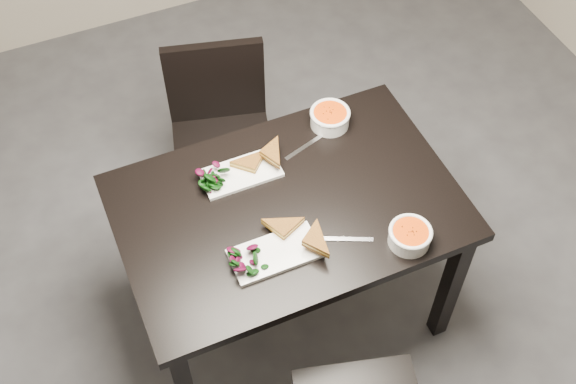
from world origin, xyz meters
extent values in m
cube|color=black|center=(0.35, 0.33, 0.73)|extent=(1.20, 0.80, 0.04)
cube|color=black|center=(0.89, -0.01, 0.35)|extent=(0.06, 0.06, 0.71)
cube|color=black|center=(-0.19, 0.67, 0.35)|extent=(0.06, 0.06, 0.71)
cube|color=black|center=(0.89, 0.67, 0.35)|extent=(0.06, 0.06, 0.71)
cube|color=black|center=(0.31, 0.94, 0.43)|extent=(0.51, 0.51, 0.04)
cube|color=black|center=(0.09, 0.81, 0.21)|extent=(0.05, 0.05, 0.41)
cube|color=black|center=(0.44, 0.72, 0.21)|extent=(0.05, 0.05, 0.41)
cube|color=black|center=(0.18, 1.16, 0.21)|extent=(0.05, 0.05, 0.41)
cube|color=black|center=(0.53, 1.07, 0.21)|extent=(0.05, 0.05, 0.41)
cube|color=black|center=(0.35, 1.12, 0.65)|extent=(0.42, 0.14, 0.40)
cube|color=white|center=(0.22, 0.16, 0.76)|extent=(0.30, 0.15, 0.02)
cylinder|color=white|center=(0.66, 0.02, 0.78)|extent=(0.14, 0.14, 0.06)
cylinder|color=#F14C0A|center=(0.66, 0.02, 0.80)|extent=(0.12, 0.12, 0.02)
torus|color=white|center=(0.66, 0.02, 0.81)|extent=(0.15, 0.15, 0.01)
cube|color=silver|center=(0.47, 0.12, 0.75)|extent=(0.17, 0.09, 0.00)
cube|color=white|center=(0.24, 0.52, 0.76)|extent=(0.29, 0.14, 0.01)
cylinder|color=white|center=(0.65, 0.62, 0.78)|extent=(0.15, 0.15, 0.06)
cylinder|color=#F14C0A|center=(0.65, 0.62, 0.80)|extent=(0.13, 0.13, 0.02)
torus|color=white|center=(0.65, 0.62, 0.81)|extent=(0.15, 0.15, 0.01)
cube|color=silver|center=(0.51, 0.55, 0.75)|extent=(0.18, 0.07, 0.00)
camera|label=1|loc=(-0.26, -1.07, 2.80)|focal=45.30mm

